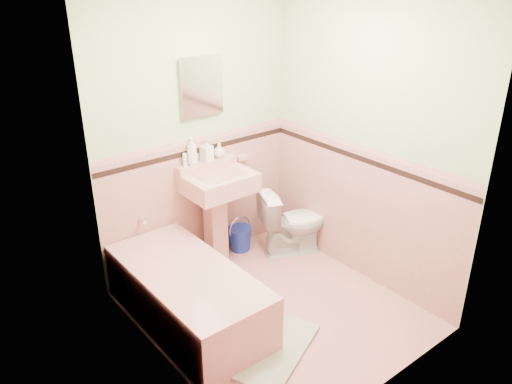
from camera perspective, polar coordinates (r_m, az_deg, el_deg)
floor at (r=4.40m, az=2.09°, el=-13.04°), size 2.20×2.20×0.00m
wall_back at (r=4.61m, az=-6.66°, el=6.23°), size 2.50×0.00×2.50m
wall_front at (r=3.11m, az=15.79°, el=-3.77°), size 2.50×0.00×2.50m
wall_left at (r=3.26m, az=-11.04°, el=-1.91°), size 0.00×2.50×2.50m
wall_right at (r=4.46m, az=12.18°, el=5.21°), size 0.00×2.50×2.50m
wainscot_back at (r=4.84m, az=-6.22°, el=-1.14°), size 2.00×0.00×2.00m
wainscot_front at (r=3.46m, az=14.40°, el=-13.26°), size 2.00×0.00×2.00m
wainscot_left at (r=3.59m, az=-10.04°, el=-11.21°), size 0.00×2.20×2.20m
wainscot_right at (r=4.69m, az=11.40°, el=-2.34°), size 0.00×2.20×2.20m
accent_back at (r=4.64m, az=-6.47°, el=4.65°), size 2.00×0.00×2.00m
accent_front at (r=3.18m, az=15.27°, el=-5.72°), size 2.00×0.00×2.00m
accent_left at (r=3.32m, az=-10.59°, el=-3.84°), size 0.00×2.20×2.20m
accent_right at (r=4.49m, az=11.89°, el=3.60°), size 0.00×2.20×2.20m
cap_back at (r=4.60m, az=-6.52°, el=5.82°), size 2.00×0.00×2.00m
cap_front at (r=3.13m, az=15.47°, el=-4.14°), size 2.00×0.00×2.00m
cap_left at (r=3.28m, az=-10.73°, el=-2.30°), size 0.00×2.20×2.20m
cap_right at (r=4.45m, az=12.00°, el=4.80°), size 0.00×2.20×2.20m
bathtub at (r=4.19m, az=-7.59°, el=-11.62°), size 0.70×1.50×0.45m
tub_faucet at (r=4.53m, az=-12.68°, el=-3.08°), size 0.04×0.12×0.04m
sink at (r=4.74m, az=-4.15°, el=-3.24°), size 0.61×0.50×0.96m
sink_faucet at (r=4.66m, az=-5.31°, el=2.55°), size 0.02×0.02×0.10m
medicine_cabinet at (r=4.49m, az=-6.18°, el=11.74°), size 0.40×0.04×0.50m
soap_dish at (r=4.93m, az=-1.63°, el=3.89°), size 0.12×0.07×0.04m
soap_bottle_left at (r=4.55m, az=-7.21°, el=4.56°), size 0.13×0.13×0.25m
soap_bottle_mid at (r=4.63m, az=-5.56°, el=4.73°), size 0.11×0.11×0.21m
soap_bottle_right at (r=4.71m, az=-4.15°, el=4.69°), size 0.13×0.13×0.14m
tube at (r=4.53m, az=-7.98°, el=3.57°), size 0.04×0.04×0.12m
toilet at (r=5.04m, az=4.15°, el=-3.37°), size 0.74×0.58×0.66m
bucket at (r=5.17m, az=-1.81°, el=-5.23°), size 0.28×0.28×0.24m
bath_mat at (r=4.01m, az=1.25°, el=-17.02°), size 0.96×0.83×0.03m
shoe at (r=3.99m, az=0.73°, el=-16.41°), size 0.14×0.07×0.06m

